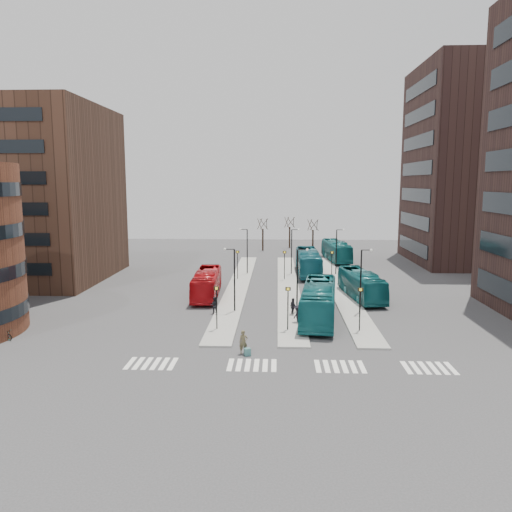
{
  "coord_description": "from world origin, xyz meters",
  "views": [
    {
      "loc": [
        0.7,
        -28.75,
        12.47
      ],
      "look_at": [
        -1.49,
        21.45,
        5.0
      ],
      "focal_mm": 35.0,
      "sensor_mm": 36.0,
      "label": 1
    }
  ],
  "objects_px": {
    "red_bus": "(207,284)",
    "teal_bus_d": "(336,251)",
    "teal_bus_a": "(319,301)",
    "bicycle_far": "(5,335)",
    "suitcase": "(247,352)",
    "teal_bus_c": "(361,285)",
    "commuter_c": "(297,314)",
    "teal_bus_b": "(308,262)",
    "commuter_b": "(293,307)",
    "traveller": "(243,342)",
    "commuter_a": "(214,305)"
  },
  "relations": [
    {
      "from": "commuter_a",
      "to": "bicycle_far",
      "type": "bearing_deg",
      "value": 27.01
    },
    {
      "from": "teal_bus_d",
      "to": "commuter_c",
      "type": "xyz_separation_m",
      "value": [
        -7.61,
        -36.13,
        -0.75
      ]
    },
    {
      "from": "red_bus",
      "to": "commuter_c",
      "type": "bearing_deg",
      "value": -49.0
    },
    {
      "from": "teal_bus_d",
      "to": "commuter_a",
      "type": "distance_m",
      "value": 36.51
    },
    {
      "from": "teal_bus_d",
      "to": "commuter_b",
      "type": "xyz_separation_m",
      "value": [
        -7.9,
        -33.55,
        -0.75
      ]
    },
    {
      "from": "suitcase",
      "to": "commuter_c",
      "type": "bearing_deg",
      "value": 43.39
    },
    {
      "from": "teal_bus_d",
      "to": "bicycle_far",
      "type": "distance_m",
      "value": 52.11
    },
    {
      "from": "red_bus",
      "to": "teal_bus_a",
      "type": "bearing_deg",
      "value": -39.6
    },
    {
      "from": "teal_bus_a",
      "to": "teal_bus_d",
      "type": "height_order",
      "value": "teal_bus_a"
    },
    {
      "from": "teal_bus_d",
      "to": "commuter_b",
      "type": "height_order",
      "value": "teal_bus_d"
    },
    {
      "from": "commuter_c",
      "to": "teal_bus_b",
      "type": "bearing_deg",
      "value": -158.53
    },
    {
      "from": "commuter_c",
      "to": "teal_bus_d",
      "type": "bearing_deg",
      "value": -164.66
    },
    {
      "from": "teal_bus_c",
      "to": "commuter_b",
      "type": "distance_m",
      "value": 10.69
    },
    {
      "from": "commuter_b",
      "to": "bicycle_far",
      "type": "distance_m",
      "value": 24.62
    },
    {
      "from": "red_bus",
      "to": "commuter_c",
      "type": "xyz_separation_m",
      "value": [
        9.48,
        -10.01,
        -0.63
      ]
    },
    {
      "from": "teal_bus_a",
      "to": "teal_bus_b",
      "type": "height_order",
      "value": "teal_bus_a"
    },
    {
      "from": "teal_bus_c",
      "to": "traveller",
      "type": "height_order",
      "value": "teal_bus_c"
    },
    {
      "from": "teal_bus_c",
      "to": "commuter_b",
      "type": "bearing_deg",
      "value": -143.01
    },
    {
      "from": "suitcase",
      "to": "teal_bus_c",
      "type": "distance_m",
      "value": 21.78
    },
    {
      "from": "red_bus",
      "to": "traveller",
      "type": "xyz_separation_m",
      "value": [
        5.25,
        -18.12,
        -0.6
      ]
    },
    {
      "from": "suitcase",
      "to": "teal_bus_b",
      "type": "relative_size",
      "value": 0.05
    },
    {
      "from": "red_bus",
      "to": "teal_bus_d",
      "type": "distance_m",
      "value": 31.22
    },
    {
      "from": "suitcase",
      "to": "red_bus",
      "type": "bearing_deg",
      "value": 84.7
    },
    {
      "from": "teal_bus_a",
      "to": "bicycle_far",
      "type": "relative_size",
      "value": 8.0
    },
    {
      "from": "teal_bus_b",
      "to": "traveller",
      "type": "distance_m",
      "value": 32.67
    },
    {
      "from": "red_bus",
      "to": "bicycle_far",
      "type": "relative_size",
      "value": 6.92
    },
    {
      "from": "traveller",
      "to": "commuter_b",
      "type": "distance_m",
      "value": 11.4
    },
    {
      "from": "suitcase",
      "to": "teal_bus_a",
      "type": "height_order",
      "value": "teal_bus_a"
    },
    {
      "from": "teal_bus_a",
      "to": "commuter_a",
      "type": "distance_m",
      "value": 9.97
    },
    {
      "from": "red_bus",
      "to": "commuter_c",
      "type": "relative_size",
      "value": 6.3
    },
    {
      "from": "red_bus",
      "to": "teal_bus_d",
      "type": "bearing_deg",
      "value": 54.34
    },
    {
      "from": "teal_bus_a",
      "to": "teal_bus_c",
      "type": "height_order",
      "value": "teal_bus_a"
    },
    {
      "from": "teal_bus_b",
      "to": "teal_bus_d",
      "type": "relative_size",
      "value": 1.06
    },
    {
      "from": "teal_bus_a",
      "to": "bicycle_far",
      "type": "height_order",
      "value": "teal_bus_a"
    },
    {
      "from": "teal_bus_c",
      "to": "bicycle_far",
      "type": "height_order",
      "value": "teal_bus_c"
    },
    {
      "from": "teal_bus_b",
      "to": "teal_bus_a",
      "type": "bearing_deg",
      "value": -91.68
    },
    {
      "from": "commuter_b",
      "to": "commuter_c",
      "type": "bearing_deg",
      "value": 161.53
    },
    {
      "from": "teal_bus_a",
      "to": "traveller",
      "type": "xyz_separation_m",
      "value": [
        -6.24,
        -9.41,
        -0.83
      ]
    },
    {
      "from": "teal_bus_c",
      "to": "commuter_a",
      "type": "height_order",
      "value": "teal_bus_c"
    },
    {
      "from": "commuter_a",
      "to": "bicycle_far",
      "type": "height_order",
      "value": "commuter_a"
    },
    {
      "from": "commuter_a",
      "to": "teal_bus_c",
      "type": "bearing_deg",
      "value": -156.88
    },
    {
      "from": "suitcase",
      "to": "teal_bus_c",
      "type": "xyz_separation_m",
      "value": [
        11.21,
        18.63,
        1.2
      ]
    },
    {
      "from": "teal_bus_d",
      "to": "commuter_a",
      "type": "height_order",
      "value": "teal_bus_d"
    },
    {
      "from": "teal_bus_a",
      "to": "commuter_a",
      "type": "bearing_deg",
      "value": 176.76
    },
    {
      "from": "traveller",
      "to": "bicycle_far",
      "type": "height_order",
      "value": "traveller"
    },
    {
      "from": "red_bus",
      "to": "commuter_b",
      "type": "distance_m",
      "value": 11.84
    },
    {
      "from": "traveller",
      "to": "commuter_b",
      "type": "xyz_separation_m",
      "value": [
        3.95,
        10.7,
        -0.04
      ]
    },
    {
      "from": "red_bus",
      "to": "traveller",
      "type": "height_order",
      "value": "red_bus"
    },
    {
      "from": "teal_bus_d",
      "to": "commuter_a",
      "type": "bearing_deg",
      "value": -120.88
    },
    {
      "from": "teal_bus_b",
      "to": "commuter_a",
      "type": "xyz_separation_m",
      "value": [
        -10.18,
        -20.84,
        -0.87
      ]
    }
  ]
}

